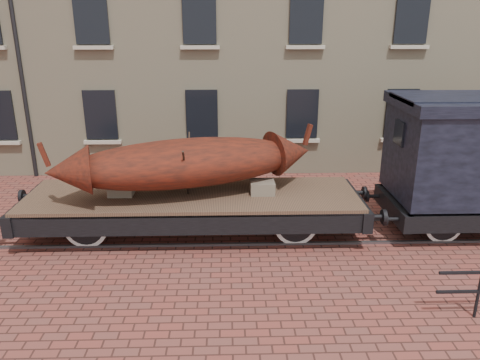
{
  "coord_description": "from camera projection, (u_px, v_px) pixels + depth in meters",
  "views": [
    {
      "loc": [
        -1.64,
        -11.18,
        5.31
      ],
      "look_at": [
        -1.3,
        0.5,
        1.3
      ],
      "focal_mm": 35.0,
      "sensor_mm": 36.0,
      "label": 1
    }
  ],
  "objects": [
    {
      "name": "ground",
      "position": [
        290.0,
        232.0,
        12.34
      ],
      "size": [
        90.0,
        90.0,
        0.0
      ],
      "primitive_type": "plane",
      "color": "brown"
    },
    {
      "name": "rail_track",
      "position": [
        290.0,
        231.0,
        12.33
      ],
      "size": [
        30.0,
        1.52,
        0.06
      ],
      "color": "#59595E",
      "rests_on": "ground"
    },
    {
      "name": "flatcar_wagon",
      "position": [
        193.0,
        202.0,
        11.98
      ],
      "size": [
        9.46,
        2.57,
        1.43
      ],
      "color": "brown",
      "rests_on": "ground"
    },
    {
      "name": "iron_boat",
      "position": [
        187.0,
        163.0,
        11.64
      ],
      "size": [
        6.69,
        3.37,
        1.61
      ],
      "color": "maroon",
      "rests_on": "flatcar_wagon"
    }
  ]
}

